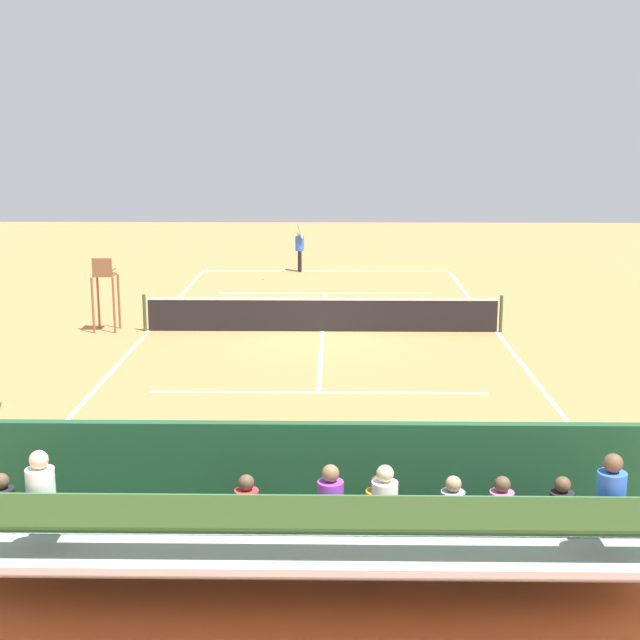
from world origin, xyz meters
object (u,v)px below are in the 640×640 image
at_px(courtside_bench, 513,505).
at_px(bleacher_stand, 312,545).
at_px(tennis_player, 300,247).
at_px(tennis_ball_near, 263,278).
at_px(equipment_bag, 362,533).
at_px(umpire_chair, 105,286).
at_px(tennis_net, 322,314).
at_px(tennis_racket, 283,270).

bearing_deg(courtside_bench, bleacher_stand, 36.51).
relative_size(tennis_player, tennis_ball_near, 29.18).
xyz_separation_m(courtside_bench, tennis_ball_near, (5.24, -22.24, -0.53)).
distance_m(equipment_bag, tennis_ball_near, 22.59).
relative_size(bleacher_stand, courtside_bench, 5.03).
bearing_deg(courtside_bench, equipment_bag, 3.47).
xyz_separation_m(bleacher_stand, equipment_bag, (-0.65, -1.91, -0.76)).
distance_m(courtside_bench, tennis_player, 24.48).
bearing_deg(bleacher_stand, tennis_player, -87.49).
xyz_separation_m(bleacher_stand, tennis_player, (1.15, -26.20, 0.07)).
relative_size(bleacher_stand, umpire_chair, 4.23).
height_order(tennis_net, bleacher_stand, bleacher_stand).
bearing_deg(equipment_bag, tennis_player, -85.78).
distance_m(umpire_chair, tennis_racket, 12.07).
relative_size(bleacher_stand, tennis_racket, 15.61).
distance_m(tennis_net, tennis_ball_near, 9.30).
bearing_deg(tennis_player, bleacher_stand, 92.51).
bearing_deg(courtside_bench, umpire_chair, -55.63).
height_order(courtside_bench, tennis_racket, courtside_bench).
height_order(equipment_bag, tennis_racket, equipment_bag).
xyz_separation_m(tennis_player, tennis_racket, (0.69, -0.22, -1.00)).
height_order(bleacher_stand, tennis_player, bleacher_stand).
bearing_deg(tennis_racket, equipment_bag, 95.78).
height_order(tennis_net, umpire_chair, umpire_chair).
distance_m(bleacher_stand, tennis_ball_near, 24.43).
bearing_deg(bleacher_stand, courtside_bench, -143.49).
xyz_separation_m(tennis_net, umpire_chair, (6.20, 0.04, 0.81)).
relative_size(bleacher_stand, equipment_bag, 10.07).
relative_size(tennis_player, tennis_racket, 3.32).
relative_size(tennis_racket, tennis_ball_near, 8.80).
bearing_deg(bleacher_stand, umpire_chair, -67.63).
height_order(bleacher_stand, courtside_bench, bleacher_stand).
bearing_deg(tennis_player, tennis_net, 95.56).
xyz_separation_m(equipment_bag, tennis_player, (1.79, -24.29, 0.84)).
bearing_deg(tennis_player, courtside_bench, 99.19).
bearing_deg(umpire_chair, tennis_net, -179.64).
xyz_separation_m(bleacher_stand, umpire_chair, (6.29, -15.28, 0.37)).
relative_size(courtside_bench, tennis_racket, 3.10).
height_order(umpire_chair, courtside_bench, umpire_chair).
relative_size(equipment_bag, tennis_racket, 1.55).
relative_size(umpire_chair, courtside_bench, 1.19).
relative_size(equipment_bag, tennis_ball_near, 13.64).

